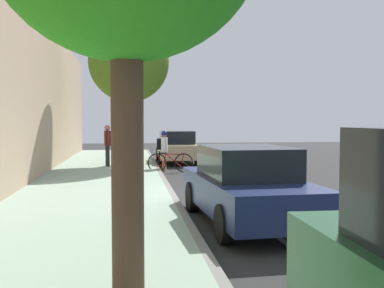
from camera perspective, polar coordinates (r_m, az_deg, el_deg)
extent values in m
plane|color=#2B2B2B|center=(12.11, 5.34, -6.72)|extent=(58.01, 58.01, 0.00)
cube|color=#97B29B|center=(11.83, -12.53, -6.69)|extent=(4.02, 36.25, 0.13)
cube|color=gray|center=(11.84, -2.34, -6.62)|extent=(0.16, 36.25, 0.13)
cube|color=white|center=(29.19, 2.66, -1.01)|extent=(0.14, 2.20, 0.01)
cube|color=white|center=(25.09, 4.38, -1.67)|extent=(0.14, 2.20, 0.01)
cube|color=white|center=(21.01, 6.78, -2.59)|extent=(0.14, 2.20, 0.01)
cube|color=white|center=(17.00, 10.32, -3.93)|extent=(0.14, 2.20, 0.01)
cube|color=white|center=(13.11, 16.02, -6.06)|extent=(0.14, 2.20, 0.01)
cube|color=white|center=(12.07, 4.67, -6.73)|extent=(0.12, 36.25, 0.01)
cube|color=tan|center=(21.96, -1.90, -0.77)|extent=(1.83, 4.43, 0.64)
cube|color=black|center=(21.92, -1.90, 0.85)|extent=(1.58, 2.12, 0.60)
cylinder|color=black|center=(20.56, -3.82, -1.78)|extent=(0.23, 0.66, 0.66)
cylinder|color=black|center=(20.71, 0.66, -1.74)|extent=(0.23, 0.66, 0.66)
cylinder|color=black|center=(23.28, -4.17, -1.22)|extent=(0.23, 0.66, 0.66)
cylinder|color=black|center=(23.41, -0.20, -1.19)|extent=(0.23, 0.66, 0.66)
cube|color=navy|center=(9.17, 6.74, -6.07)|extent=(2.02, 4.50, 0.64)
cube|color=black|center=(9.09, 6.76, -2.21)|extent=(1.67, 2.19, 0.60)
cylinder|color=black|center=(7.71, 4.05, -9.84)|extent=(0.26, 0.67, 0.66)
cylinder|color=black|center=(8.27, 15.09, -9.05)|extent=(0.26, 0.67, 0.66)
cylinder|color=black|center=(10.31, 0.08, -6.55)|extent=(0.26, 0.67, 0.66)
cylinder|color=black|center=(10.74, 8.64, -6.20)|extent=(0.26, 0.67, 0.66)
torus|color=black|center=(17.97, -1.04, -2.34)|extent=(0.74, 0.13, 0.74)
torus|color=black|center=(18.01, -4.35, -2.33)|extent=(0.74, 0.13, 0.74)
cylinder|color=#A51414|center=(17.97, -2.28, -2.04)|extent=(0.65, 0.11, 0.55)
cylinder|color=#A51414|center=(17.99, -3.44, -2.07)|extent=(0.14, 0.05, 0.51)
cylinder|color=#A51414|center=(17.95, -2.45, -1.25)|extent=(0.73, 0.12, 0.05)
cylinder|color=#A51414|center=(18.01, -3.81, -2.60)|extent=(0.36, 0.08, 0.20)
cylinder|color=#A51414|center=(17.99, -3.98, -1.81)|extent=(0.27, 0.07, 0.35)
cylinder|color=#A51414|center=(17.96, -1.16, -1.78)|extent=(0.12, 0.05, 0.36)
cube|color=black|center=(17.96, -3.61, -1.15)|extent=(0.25, 0.13, 0.05)
cylinder|color=black|center=(17.94, -1.29, -1.03)|extent=(0.08, 0.46, 0.03)
cylinder|color=#C6B284|center=(18.31, -3.46, -2.17)|extent=(0.15, 0.15, 0.78)
cylinder|color=#C6B284|center=(18.51, -3.41, -2.12)|extent=(0.15, 0.15, 0.78)
cube|color=white|center=(18.36, -3.44, -0.07)|extent=(0.28, 0.41, 0.55)
cylinder|color=white|center=(18.11, -3.50, -0.20)|extent=(0.10, 0.10, 0.53)
cylinder|color=white|center=(18.62, -3.38, -0.11)|extent=(0.10, 0.10, 0.53)
sphere|color=#A6714F|center=(18.35, -3.45, 1.14)|extent=(0.22, 0.22, 0.22)
sphere|color=navy|center=(18.35, -3.45, 1.26)|extent=(0.25, 0.25, 0.25)
cube|color=black|center=(18.38, -4.06, 0.00)|extent=(0.22, 0.32, 0.44)
cylinder|color=brown|center=(20.36, -7.76, 2.50)|extent=(0.48, 0.48, 3.49)
ellipsoid|color=#4B701F|center=(20.51, -7.82, 10.09)|extent=(3.50, 3.50, 3.53)
cylinder|color=#4D362A|center=(5.09, -7.99, -1.10)|extent=(0.36, 0.36, 3.10)
cylinder|color=black|center=(19.26, -10.37, -1.47)|extent=(0.15, 0.15, 0.86)
cylinder|color=black|center=(19.46, -10.45, -1.43)|extent=(0.15, 0.15, 0.86)
cube|color=#591E1E|center=(19.32, -10.43, 0.72)|extent=(0.29, 0.41, 0.61)
cylinder|color=#591E1E|center=(19.06, -10.33, 0.60)|extent=(0.10, 0.10, 0.58)
cylinder|color=#591E1E|center=(19.58, -10.53, 0.66)|extent=(0.10, 0.10, 0.58)
sphere|color=#CE6F63|center=(19.31, -10.44, 1.97)|extent=(0.24, 0.24, 0.24)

